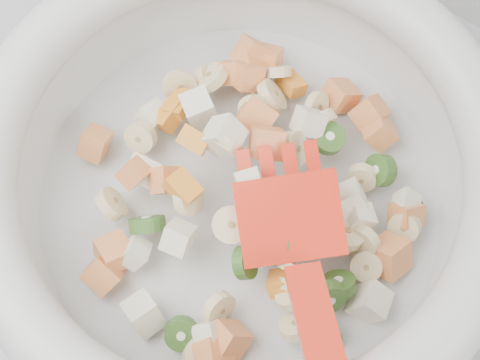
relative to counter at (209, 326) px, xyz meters
The scene contains 2 objects.
counter is the anchor object (origin of this frame).
mixing_bowl 0.51m from the counter, 30.73° to the left, with size 0.44×0.39×0.16m.
Camera 1 is at (0.16, 1.30, 1.43)m, focal length 55.00 mm.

